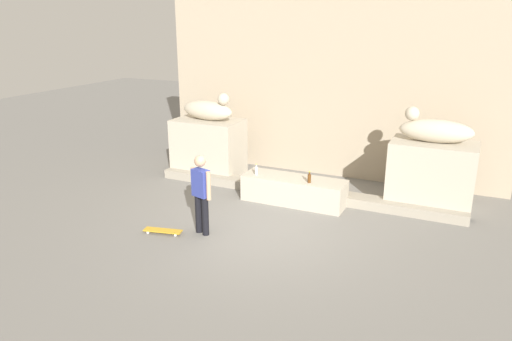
# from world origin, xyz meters

# --- Properties ---
(ground_plane) EXTENTS (40.00, 40.00, 0.00)m
(ground_plane) POSITION_xyz_m (0.00, 0.00, 0.00)
(ground_plane) COLOR slate
(facade_wall) EXTENTS (9.52, 0.60, 6.56)m
(facade_wall) POSITION_xyz_m (0.00, 4.57, 3.28)
(facade_wall) COLOR tan
(facade_wall) RESTS_ON ground_plane
(pedestal_left) EXTENTS (1.88, 1.15, 1.57)m
(pedestal_left) POSITION_xyz_m (-2.96, 2.93, 0.78)
(pedestal_left) COLOR #B7AD99
(pedestal_left) RESTS_ON ground_plane
(pedestal_right) EXTENTS (1.88, 1.15, 1.57)m
(pedestal_right) POSITION_xyz_m (2.96, 2.93, 0.78)
(pedestal_right) COLOR #B7AD99
(pedestal_right) RESTS_ON ground_plane
(statue_reclining_left) EXTENTS (1.66, 0.76, 0.78)m
(statue_reclining_left) POSITION_xyz_m (-2.92, 2.92, 1.85)
(statue_reclining_left) COLOR beige
(statue_reclining_left) RESTS_ON pedestal_left
(statue_reclining_right) EXTENTS (1.61, 0.60, 0.78)m
(statue_reclining_right) POSITION_xyz_m (2.92, 2.93, 1.85)
(statue_reclining_right) COLOR beige
(statue_reclining_right) RESTS_ON pedestal_right
(ledge_block) EXTENTS (2.47, 0.78, 0.63)m
(ledge_block) POSITION_xyz_m (0.00, 1.86, 0.31)
(ledge_block) COLOR #B7AD99
(ledge_block) RESTS_ON ground_plane
(skater) EXTENTS (0.52, 0.29, 1.67)m
(skater) POSITION_xyz_m (-1.10, -0.55, 0.92)
(skater) COLOR black
(skater) RESTS_ON ground_plane
(skateboard) EXTENTS (0.82, 0.37, 0.08)m
(skateboard) POSITION_xyz_m (-1.83, -0.91, 0.06)
(skateboard) COLOR gold
(skateboard) RESTS_ON ground_plane
(bottle_clear) EXTENTS (0.07, 0.07, 0.27)m
(bottle_clear) POSITION_xyz_m (-0.91, 1.69, 0.74)
(bottle_clear) COLOR silver
(bottle_clear) RESTS_ON ledge_block
(bottle_brown) EXTENTS (0.08, 0.08, 0.27)m
(bottle_brown) POSITION_xyz_m (0.44, 1.68, 0.74)
(bottle_brown) COLOR #593314
(bottle_brown) RESTS_ON ledge_block
(stair_step) EXTENTS (7.79, 0.50, 0.23)m
(stair_step) POSITION_xyz_m (0.00, 2.33, 0.11)
(stair_step) COLOR gray
(stair_step) RESTS_ON ground_plane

